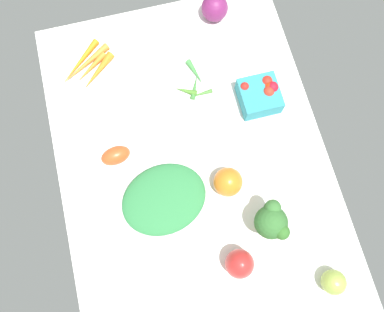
{
  "coord_description": "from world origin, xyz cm",
  "views": [
    {
      "loc": [
        29.52,
        -7.41,
        110.97
      ],
      "look_at": [
        0.0,
        0.0,
        4.0
      ],
      "focal_mm": 37.05,
      "sensor_mm": 36.0,
      "label": 1
    }
  ],
  "objects_px": {
    "red_onion_near_basket": "(215,8)",
    "roma_tomato": "(116,156)",
    "broccoli_head": "(272,221)",
    "okra_pile": "(193,84)",
    "berry_basket": "(261,94)",
    "bell_pepper_orange": "(228,182)",
    "leafy_greens_clump": "(164,199)",
    "bell_pepper_red": "(239,264)",
    "carrot_bunch": "(89,66)",
    "heirloom_tomato_green": "(334,282)"
  },
  "relations": [
    {
      "from": "red_onion_near_basket",
      "to": "roma_tomato",
      "type": "height_order",
      "value": "red_onion_near_basket"
    },
    {
      "from": "broccoli_head",
      "to": "okra_pile",
      "type": "bearing_deg",
      "value": -168.77
    },
    {
      "from": "berry_basket",
      "to": "roma_tomato",
      "type": "bearing_deg",
      "value": -80.3
    },
    {
      "from": "broccoli_head",
      "to": "okra_pile",
      "type": "relative_size",
      "value": 0.99
    },
    {
      "from": "bell_pepper_orange",
      "to": "okra_pile",
      "type": "distance_m",
      "value": 0.32
    },
    {
      "from": "leafy_greens_clump",
      "to": "bell_pepper_red",
      "type": "xyz_separation_m",
      "value": [
        0.21,
        0.15,
        0.03
      ]
    },
    {
      "from": "carrot_bunch",
      "to": "berry_basket",
      "type": "relative_size",
      "value": 1.54
    },
    {
      "from": "red_onion_near_basket",
      "to": "okra_pile",
      "type": "relative_size",
      "value": 0.64
    },
    {
      "from": "bell_pepper_red",
      "to": "berry_basket",
      "type": "relative_size",
      "value": 0.87
    },
    {
      "from": "bell_pepper_red",
      "to": "broccoli_head",
      "type": "bearing_deg",
      "value": 128.28
    },
    {
      "from": "leafy_greens_clump",
      "to": "heirloom_tomato_green",
      "type": "xyz_separation_m",
      "value": [
        0.32,
        0.37,
        0.01
      ]
    },
    {
      "from": "bell_pepper_orange",
      "to": "leafy_greens_clump",
      "type": "bearing_deg",
      "value": -90.21
    },
    {
      "from": "broccoli_head",
      "to": "leafy_greens_clump",
      "type": "relative_size",
      "value": 0.55
    },
    {
      "from": "okra_pile",
      "to": "carrot_bunch",
      "type": "bearing_deg",
      "value": -114.28
    },
    {
      "from": "roma_tomato",
      "to": "berry_basket",
      "type": "distance_m",
      "value": 0.45
    },
    {
      "from": "leafy_greens_clump",
      "to": "berry_basket",
      "type": "relative_size",
      "value": 2.09
    },
    {
      "from": "broccoli_head",
      "to": "roma_tomato",
      "type": "distance_m",
      "value": 0.46
    },
    {
      "from": "roma_tomato",
      "to": "carrot_bunch",
      "type": "xyz_separation_m",
      "value": [
        -0.3,
        -0.03,
        -0.01
      ]
    },
    {
      "from": "bell_pepper_red",
      "to": "berry_basket",
      "type": "xyz_separation_m",
      "value": [
        -0.44,
        0.19,
        -0.02
      ]
    },
    {
      "from": "leafy_greens_clump",
      "to": "okra_pile",
      "type": "distance_m",
      "value": 0.36
    },
    {
      "from": "broccoli_head",
      "to": "bell_pepper_orange",
      "type": "bearing_deg",
      "value": -150.6
    },
    {
      "from": "broccoli_head",
      "to": "roma_tomato",
      "type": "height_order",
      "value": "broccoli_head"
    },
    {
      "from": "roma_tomato",
      "to": "berry_basket",
      "type": "xyz_separation_m",
      "value": [
        -0.08,
        0.45,
        0.01
      ]
    },
    {
      "from": "bell_pepper_red",
      "to": "okra_pile",
      "type": "bearing_deg",
      "value": 178.56
    },
    {
      "from": "leafy_greens_clump",
      "to": "bell_pepper_orange",
      "type": "bearing_deg",
      "value": 89.79
    },
    {
      "from": "broccoli_head",
      "to": "berry_basket",
      "type": "xyz_separation_m",
      "value": [
        -0.36,
        0.09,
        -0.05
      ]
    },
    {
      "from": "leafy_greens_clump",
      "to": "roma_tomato",
      "type": "xyz_separation_m",
      "value": [
        -0.15,
        -0.1,
        0.0
      ]
    },
    {
      "from": "bell_pepper_orange",
      "to": "berry_basket",
      "type": "xyz_separation_m",
      "value": [
        -0.23,
        0.16,
        -0.01
      ]
    },
    {
      "from": "red_onion_near_basket",
      "to": "roma_tomato",
      "type": "distance_m",
      "value": 0.55
    },
    {
      "from": "leafy_greens_clump",
      "to": "bell_pepper_red",
      "type": "distance_m",
      "value": 0.26
    },
    {
      "from": "leafy_greens_clump",
      "to": "red_onion_near_basket",
      "type": "height_order",
      "value": "red_onion_near_basket"
    },
    {
      "from": "roma_tomato",
      "to": "red_onion_near_basket",
      "type": "bearing_deg",
      "value": -142.53
    },
    {
      "from": "bell_pepper_orange",
      "to": "bell_pepper_red",
      "type": "bearing_deg",
      "value": -7.84
    },
    {
      "from": "leafy_greens_clump",
      "to": "carrot_bunch",
      "type": "xyz_separation_m",
      "value": [
        -0.45,
        -0.13,
        -0.01
      ]
    },
    {
      "from": "bell_pepper_orange",
      "to": "berry_basket",
      "type": "bearing_deg",
      "value": 144.51
    },
    {
      "from": "broccoli_head",
      "to": "heirloom_tomato_green",
      "type": "height_order",
      "value": "broccoli_head"
    },
    {
      "from": "carrot_bunch",
      "to": "berry_basket",
      "type": "distance_m",
      "value": 0.52
    },
    {
      "from": "roma_tomato",
      "to": "bell_pepper_orange",
      "type": "relative_size",
      "value": 0.99
    },
    {
      "from": "red_onion_near_basket",
      "to": "heirloom_tomato_green",
      "type": "xyz_separation_m",
      "value": [
        0.85,
        0.09,
        -0.01
      ]
    },
    {
      "from": "okra_pile",
      "to": "bell_pepper_red",
      "type": "xyz_separation_m",
      "value": [
        0.53,
        -0.01,
        0.04
      ]
    },
    {
      "from": "roma_tomato",
      "to": "berry_basket",
      "type": "height_order",
      "value": "berry_basket"
    },
    {
      "from": "leafy_greens_clump",
      "to": "bell_pepper_orange",
      "type": "distance_m",
      "value": 0.18
    },
    {
      "from": "roma_tomato",
      "to": "okra_pile",
      "type": "bearing_deg",
      "value": -154.96
    },
    {
      "from": "carrot_bunch",
      "to": "broccoli_head",
      "type": "bearing_deg",
      "value": 33.24
    },
    {
      "from": "red_onion_near_basket",
      "to": "berry_basket",
      "type": "height_order",
      "value": "red_onion_near_basket"
    },
    {
      "from": "red_onion_near_basket",
      "to": "bell_pepper_red",
      "type": "xyz_separation_m",
      "value": [
        0.75,
        -0.14,
        0.01
      ]
    },
    {
      "from": "okra_pile",
      "to": "berry_basket",
      "type": "relative_size",
      "value": 1.15
    },
    {
      "from": "heirloom_tomato_green",
      "to": "bell_pepper_red",
      "type": "relative_size",
      "value": 0.66
    },
    {
      "from": "red_onion_near_basket",
      "to": "okra_pile",
      "type": "distance_m",
      "value": 0.25
    },
    {
      "from": "okra_pile",
      "to": "broccoli_head",
      "type": "bearing_deg",
      "value": 11.23
    }
  ]
}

